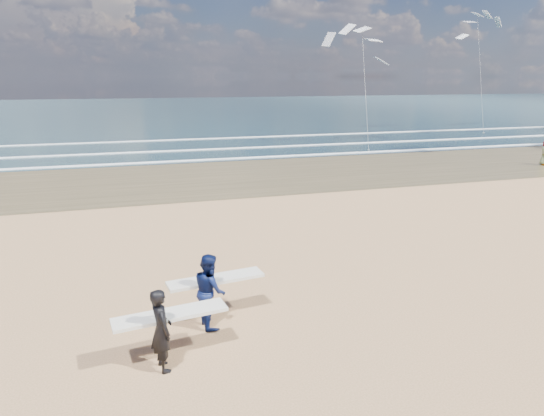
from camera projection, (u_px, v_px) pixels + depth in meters
name	position (u px, v px, depth m)	size (l,w,h in m)	color
wet_sand_strip	(453.00, 161.00, 31.90)	(220.00, 12.00, 0.01)	#493E27
ocean	(252.00, 109.00, 81.85)	(220.00, 100.00, 0.02)	#172D34
foam_breakers	(378.00, 141.00, 41.23)	(220.00, 11.70, 0.05)	white
surfer_near	(163.00, 327.00, 9.08)	(2.25, 1.09, 1.63)	black
surfer_far	(210.00, 289.00, 10.68)	(2.25, 1.19, 1.67)	#0B1641
kite_1	(364.00, 74.00, 37.41)	(5.80, 4.74, 10.08)	slate
kite_5	(480.00, 63.00, 48.15)	(5.26, 4.68, 12.44)	slate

